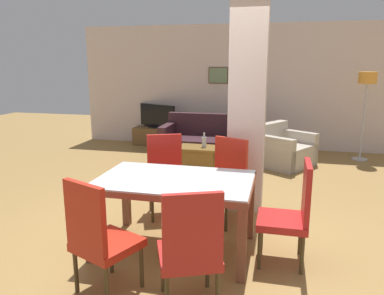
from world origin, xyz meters
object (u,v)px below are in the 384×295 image
at_px(sofa, 206,143).
at_px(tv_stand, 158,136).
at_px(coffee_table, 198,159).
at_px(bottle, 204,142).
at_px(dining_table, 175,193).
at_px(armchair, 283,151).
at_px(dining_chair_far_left, 166,173).
at_px(dining_chair_near_left, 99,236).
at_px(dining_chair_head_right, 292,211).
at_px(floor_lamp, 367,86).
at_px(dining_chair_near_right, 190,247).
at_px(dining_chair_far_right, 225,178).
at_px(tv_screen, 157,117).

height_order(sofa, tv_stand, sofa).
height_order(coffee_table, bottle, bottle).
relative_size(dining_table, bottle, 6.12).
distance_m(dining_table, armchair, 3.75).
height_order(dining_chair_far_left, sofa, dining_chair_far_left).
height_order(dining_chair_far_left, dining_chair_near_left, same).
distance_m(dining_chair_far_left, armchair, 3.06).
xyz_separation_m(dining_chair_far_left, coffee_table, (-0.01, 1.91, -0.30)).
xyz_separation_m(dining_chair_near_left, sofa, (-0.07, 4.71, -0.23)).
height_order(dining_chair_head_right, floor_lamp, floor_lamp).
bearing_deg(dining_chair_near_right, bottle, 77.46).
relative_size(dining_table, sofa, 0.90).
bearing_deg(armchair, dining_chair_far_left, 4.03).
distance_m(dining_table, dining_chair_near_right, 0.99).
xyz_separation_m(dining_chair_near_right, tv_stand, (-2.15, 5.64, -0.32)).
height_order(dining_chair_near_right, floor_lamp, floor_lamp).
bearing_deg(tv_stand, dining_chair_near_left, -76.06).
bearing_deg(bottle, dining_chair_head_right, -63.35).
xyz_separation_m(dining_chair_near_right, dining_chair_far_right, (0.00, 1.77, 0.00)).
distance_m(sofa, floor_lamp, 3.25).
bearing_deg(tv_screen, floor_lamp, -160.26).
height_order(dining_chair_head_right, bottle, dining_chair_head_right).
height_order(dining_chair_far_left, tv_screen, dining_chair_far_left).
xyz_separation_m(armchair, tv_stand, (-2.83, 1.14, -0.07)).
height_order(bottle, tv_stand, bottle).
bearing_deg(sofa, floor_lamp, -170.03).
relative_size(dining_chair_far_left, dining_chair_head_right, 1.00).
bearing_deg(dining_chair_near_left, tv_screen, 127.04).
distance_m(bottle, tv_screen, 2.42).
distance_m(dining_table, sofa, 3.86).
bearing_deg(armchair, dining_table, 15.72).
bearing_deg(dining_chair_near_left, dining_chair_head_right, 53.55).
xyz_separation_m(dining_table, tv_screen, (-1.77, 4.72, 0.06)).
xyz_separation_m(bottle, tv_stand, (-1.49, 1.90, -0.34)).
distance_m(armchair, coffee_table, 1.64).
bearing_deg(sofa, bottle, 99.42).
bearing_deg(dining_table, dining_chair_near_left, -113.10).
bearing_deg(dining_chair_near_right, dining_chair_far_left, 90.18).
xyz_separation_m(sofa, armchair, (1.51, -0.23, -0.02)).
bearing_deg(dining_chair_near_left, bottle, 111.57).
xyz_separation_m(coffee_table, tv_stand, (-1.39, 1.92, -0.03)).
bearing_deg(armchair, bottle, -28.07).
height_order(dining_table, dining_chair_far_left, dining_chair_far_left).
relative_size(armchair, bottle, 4.98).
bearing_deg(dining_chair_head_right, dining_chair_near_right, 140.36).
distance_m(dining_chair_head_right, coffee_table, 3.21).
height_order(dining_chair_head_right, dining_chair_far_right, same).
xyz_separation_m(dining_chair_head_right, dining_chair_near_left, (-1.51, -0.89, 0.00)).
bearing_deg(dining_chair_far_left, tv_stand, -92.92).
relative_size(dining_chair_near_right, coffee_table, 1.46).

